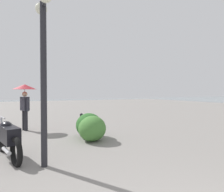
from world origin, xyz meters
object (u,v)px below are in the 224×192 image
pedestrian (25,94)px  bollard_near (89,127)px  lamppost (43,53)px  bollard_mid (81,123)px  motorcycle (8,138)px

pedestrian → bollard_near: (-2.80, -1.98, -1.16)m
lamppost → bollard_near: bearing=-43.7°
pedestrian → bollard_near: bearing=-144.8°
lamppost → bollard_near: size_ratio=4.56×
lamppost → bollard_mid: bearing=-32.5°
lamppost → bollard_mid: lamppost is taller
motorcycle → bollard_near: 2.63m
bollard_mid → motorcycle: bearing=123.8°
pedestrian → bollard_mid: bearing=-133.8°
bollard_near → bollard_mid: bearing=0.2°
bollard_near → bollard_mid: bollard_mid is taller
lamppost → bollard_mid: (2.75, -1.75, -2.13)m
lamppost → pedestrian: bearing=2.8°
motorcycle → bollard_near: bearing=-73.1°
motorcycle → bollard_mid: bearing=-56.2°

